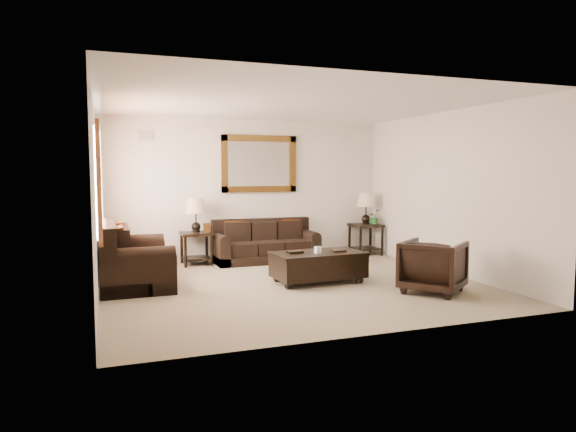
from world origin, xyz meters
name	(u,v)px	position (x,y,z in m)	size (l,w,h in m)	color
room	(293,195)	(0.00, 0.00, 1.35)	(5.51, 5.01, 2.71)	gray
window	(99,182)	(-2.70, 0.90, 1.55)	(0.07, 1.96, 1.66)	white
mirror	(259,164)	(0.22, 2.47, 1.85)	(1.50, 0.06, 1.10)	#472B0E
air_vent	(146,135)	(-1.90, 2.48, 2.35)	(0.25, 0.02, 0.18)	#999999
sofa	(265,246)	(0.22, 2.11, 0.29)	(1.94, 0.84, 0.79)	black
loveseat	(131,262)	(-2.29, 0.79, 0.35)	(1.01, 1.70, 0.95)	black
end_table_left	(196,222)	(-1.08, 2.18, 0.79)	(0.55, 0.55, 1.21)	black
end_table_right	(366,214)	(2.40, 2.17, 0.83)	(0.58, 0.58, 1.27)	black
coffee_table	(318,264)	(0.43, 0.04, 0.29)	(1.43, 0.82, 0.59)	black
armchair	(433,264)	(1.70, -1.11, 0.41)	(0.79, 0.74, 0.82)	black
potted_plant	(374,219)	(2.53, 2.07, 0.74)	(0.27, 0.30, 0.23)	#245E20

